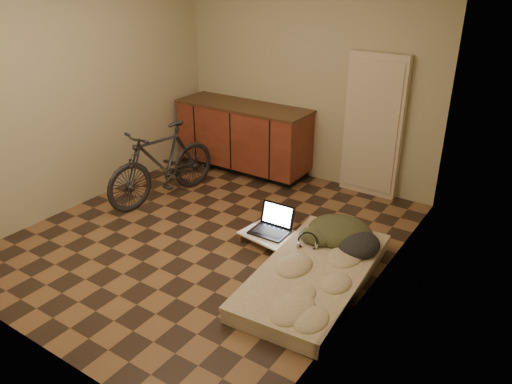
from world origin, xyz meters
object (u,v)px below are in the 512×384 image
Objects in this scene: lap_desk at (275,236)px; laptop at (272,226)px; futon at (314,275)px; bicycle at (162,159)px.

laptop reaches higher than lap_desk.
lap_desk is at bearing 146.72° from futon.
futon is 4.83× the size of laptop.
bicycle is 1.65m from laptop.
futon is (2.32, -0.54, -0.43)m from bicycle.
bicycle is at bearing 162.58° from futon.
laptop is at bearing 4.90° from bicycle.
bicycle is at bearing -178.03° from lap_desk.
bicycle is at bearing 174.03° from laptop.
futon is at bearing -3.73° from bicycle.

